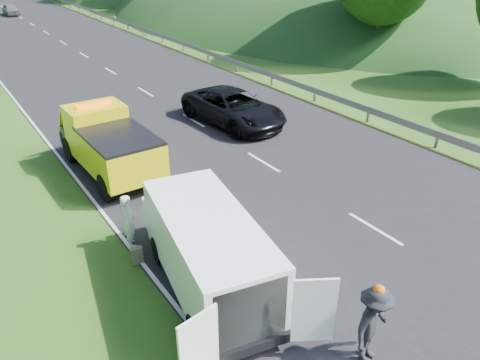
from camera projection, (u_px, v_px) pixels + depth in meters
ground at (262, 229)px, 14.94m from camera, size 320.00×320.00×0.00m
road_surface at (46, 33)px, 45.91m from camera, size 14.00×200.00×0.02m
guardrail at (81, 12)px, 58.75m from camera, size 0.06×140.00×1.52m
tree_line_right at (150, 0)px, 70.56m from camera, size 14.00×140.00×14.00m
tow_truck at (108, 143)px, 18.04m from camera, size 2.41×6.03×2.57m
white_van at (207, 247)px, 11.91m from camera, size 3.78×6.65×2.23m
woman at (132, 245)px, 14.17m from camera, size 0.52×0.67×1.70m
child at (214, 273)px, 12.98m from camera, size 0.54×0.45×1.02m
worker at (367, 359)px, 10.34m from camera, size 1.42×1.07×1.95m
suitcase at (137, 255)px, 13.28m from camera, size 0.35×0.24×0.52m
passing_suv at (233, 124)px, 23.44m from camera, size 3.30×6.17×1.65m
dist_car_a at (12, 16)px, 56.20m from camera, size 1.56×3.89×1.32m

